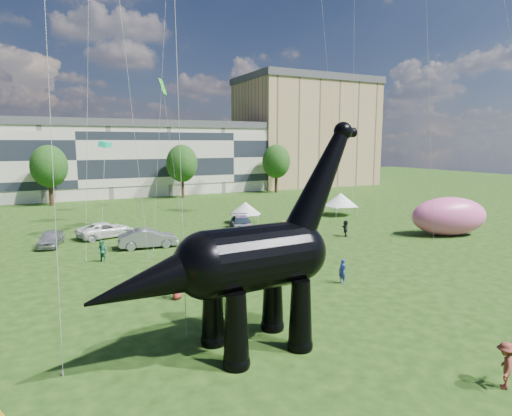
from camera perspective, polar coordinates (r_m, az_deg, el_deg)
name	(u,v)px	position (r m, az deg, el deg)	size (l,w,h in m)	color
ground	(334,326)	(22.82, 10.39, -15.22)	(220.00, 220.00, 0.00)	#16330C
terrace_row	(74,162)	(78.82, -23.05, 5.67)	(78.00, 11.00, 12.00)	beige
apartment_block	(305,135)	(97.15, 6.58, 9.69)	(28.00, 18.00, 22.00)	tan
tree_mid_left	(49,163)	(69.68, -25.90, 5.43)	(5.20, 5.20, 9.44)	#382314
tree_mid_right	(182,160)	(72.67, -9.87, 6.27)	(5.20, 5.20, 9.44)	#382314
tree_far_right	(276,159)	(79.68, 2.72, 6.58)	(5.20, 5.20, 9.44)	#382314
dinosaur_sculpture	(245,263)	(18.80, -1.51, -7.37)	(12.95, 3.71, 10.59)	black
car_silver	(51,238)	(42.53, -25.71, -3.67)	(1.73, 4.30, 1.47)	silver
car_grey	(148,238)	(39.05, -14.20, -3.94)	(1.77, 5.09, 1.68)	gray
car_white	(106,230)	(44.45, -19.38, -2.77)	(2.49, 5.40, 1.50)	white
car_dark	(242,224)	(44.82, -1.90, -2.14)	(2.19, 5.38, 1.56)	#595960
gazebo_near	(245,208)	(49.34, -1.43, -0.02)	(4.53, 4.53, 2.47)	silver
gazebo_far	(341,200)	(55.61, 11.21, 1.11)	(4.54, 4.54, 2.89)	white
inflatable_pink	(449,216)	(46.89, 24.34, -1.01)	(7.73, 3.86, 3.86)	pink
visitors	(193,262)	(30.81, -8.37, -7.09)	(44.71, 29.00, 1.83)	#307855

